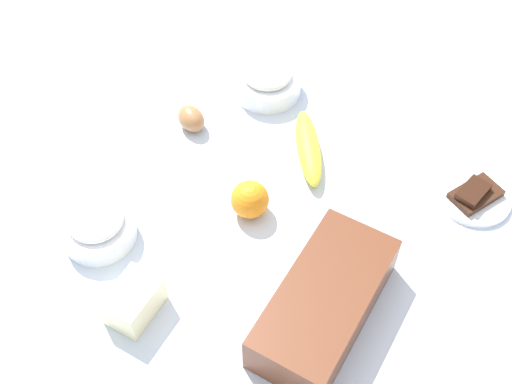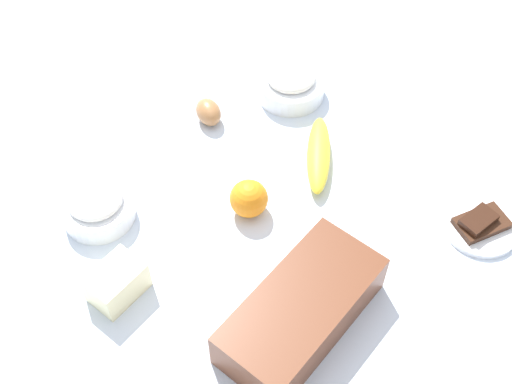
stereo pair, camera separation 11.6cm
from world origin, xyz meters
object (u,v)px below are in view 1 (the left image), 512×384
at_px(flour_bowl, 267,81).
at_px(sugar_bowl, 97,226).
at_px(loaf_pan, 325,302).
at_px(banana, 308,148).
at_px(butter_block, 135,302).
at_px(chocolate_plate, 474,196).
at_px(egg_near_butter, 191,118).
at_px(orange_fruit, 250,200).

height_order(flour_bowl, sugar_bowl, same).
relative_size(loaf_pan, banana, 1.58).
xyz_separation_m(sugar_bowl, butter_block, (0.05, 0.16, -0.00)).
bearing_deg(chocolate_plate, banana, -68.12).
relative_size(flour_bowl, egg_near_butter, 2.14).
xyz_separation_m(banana, chocolate_plate, (-0.12, 0.29, -0.01)).
xyz_separation_m(sugar_bowl, banana, (-0.39, 0.15, -0.01)).
xyz_separation_m(orange_fruit, butter_block, (0.27, 0.00, -0.00)).
height_order(loaf_pan, flour_bowl, loaf_pan).
xyz_separation_m(butter_block, chocolate_plate, (-0.56, 0.28, -0.02)).
bearing_deg(egg_near_butter, flour_bowl, 166.20).
xyz_separation_m(flour_bowl, butter_block, (0.52, 0.19, -0.00)).
distance_m(banana, chocolate_plate, 0.32).
distance_m(flour_bowl, orange_fruit, 0.31).
xyz_separation_m(sugar_bowl, chocolate_plate, (-0.51, 0.44, -0.02)).
xyz_separation_m(orange_fruit, egg_near_butter, (-0.08, -0.23, -0.01)).
bearing_deg(banana, sugar_bowl, -20.43).
distance_m(loaf_pan, banana, 0.34).
relative_size(loaf_pan, chocolate_plate, 2.32).
relative_size(flour_bowl, sugar_bowl, 1.09).
bearing_deg(flour_bowl, loaf_pan, 51.40).
relative_size(banana, egg_near_butter, 2.92).
relative_size(orange_fruit, chocolate_plate, 0.53).
distance_m(sugar_bowl, egg_near_butter, 0.30).
bearing_deg(butter_block, orange_fruit, -179.77).
bearing_deg(sugar_bowl, banana, 159.57).
height_order(butter_block, chocolate_plate, butter_block).
relative_size(butter_block, egg_near_butter, 1.38).
height_order(sugar_bowl, banana, sugar_bowl).
bearing_deg(orange_fruit, butter_block, 0.23).
height_order(loaf_pan, orange_fruit, loaf_pan).
relative_size(loaf_pan, orange_fruit, 4.41).
height_order(egg_near_butter, chocolate_plate, egg_near_butter).
height_order(flour_bowl, orange_fruit, orange_fruit).
height_order(sugar_bowl, egg_near_butter, sugar_bowl).
bearing_deg(sugar_bowl, orange_fruit, 144.22).
bearing_deg(chocolate_plate, orange_fruit, -44.05).
relative_size(banana, chocolate_plate, 1.46).
height_order(banana, chocolate_plate, banana).
relative_size(sugar_bowl, orange_fruit, 1.87).
distance_m(loaf_pan, orange_fruit, 0.24).
relative_size(sugar_bowl, banana, 0.67).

